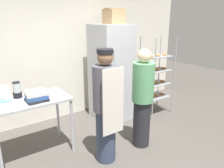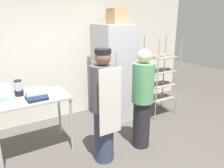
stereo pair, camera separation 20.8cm
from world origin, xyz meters
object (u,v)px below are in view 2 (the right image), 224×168
Objects in this scene: person_baker at (104,106)px; person_customer at (142,99)px; binder_stack at (36,94)px; donut_box at (3,99)px; baking_rack at (161,77)px; cardboard_storage_box at (117,16)px; refrigerator at (115,73)px; blender_pitcher at (19,89)px.

person_baker reaches higher than person_customer.
binder_stack is 1.02m from person_baker.
binder_stack is (0.44, -0.13, 0.03)m from donut_box.
person_customer is (0.72, 0.00, -0.05)m from person_baker.
person_baker is at bearing -156.79° from baking_rack.
donut_box is 0.46m from binder_stack.
person_baker is (-1.06, -1.28, -1.24)m from cardboard_storage_box.
refrigerator is 1.94m from blender_pitcher.
cardboard_storage_box reaches higher than baking_rack.
cardboard_storage_box is (2.04, 0.32, 1.09)m from blender_pitcher.
person_baker is 1.03× the size of person_customer.
donut_box is 0.16× the size of person_customer.
cardboard_storage_box is 0.21× the size of person_baker.
blender_pitcher is at bearing -172.80° from refrigerator.
baking_rack is at bearing -2.93° from blender_pitcher.
person_customer reaches higher than binder_stack.
person_customer is at bearing 0.29° from person_baker.
cardboard_storage_box is at bearing 33.84° from refrigerator.
person_baker is at bearing -32.76° from donut_box.
baking_rack is 3.13m from donut_box.
person_customer is (1.70, -0.96, -0.20)m from blender_pitcher.
refrigerator is 2.21m from donut_box.
refrigerator is 1.24m from person_customer.
cardboard_storage_box reaches higher than donut_box.
person_customer is at bearing -23.24° from binder_stack.
refrigerator reaches higher than blender_pitcher.
refrigerator is at bearing 7.20° from blender_pitcher.
cardboard_storage_box is (-0.85, 0.46, 1.28)m from baking_rack.
donut_box is at bearing -142.89° from blender_pitcher.
blender_pitcher is (-1.93, -0.24, 0.05)m from refrigerator.
baking_rack reaches higher than blender_pitcher.
cardboard_storage_box is 0.21× the size of person_customer.
baking_rack is 6.52× the size of donut_box.
donut_box is 0.85× the size of binder_stack.
baking_rack is 1.44m from person_customer.
person_customer is at bearing -21.87° from donut_box.
baking_rack is 1.60m from cardboard_storage_box.
blender_pitcher is at bearing -171.18° from cardboard_storage_box.
donut_box is 2.09m from person_customer.
blender_pitcher is 0.15× the size of person_baker.
baking_rack is 1.05× the size of person_customer.
cardboard_storage_box reaches higher than refrigerator.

